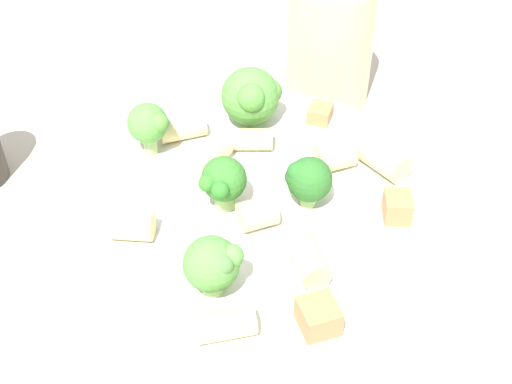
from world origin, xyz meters
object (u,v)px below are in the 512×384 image
at_px(rigatoni_1, 208,155).
at_px(broccoli_floret_0, 214,264).
at_px(broccoli_floret_3, 149,124).
at_px(rigatoni_7, 335,156).
at_px(drinking_glass, 329,50).
at_px(broccoli_floret_2, 223,185).
at_px(chicken_chunk_1, 398,207).
at_px(rigatoni_8, 226,325).
at_px(rigatoni_0, 253,139).
at_px(rigatoni_2, 309,261).
at_px(chicken_chunk_0, 318,316).
at_px(broccoli_floret_1, 251,96).
at_px(rigatoni_4, 132,225).
at_px(pasta_bowl, 256,227).
at_px(rigatoni_6, 384,158).
at_px(rigatoni_5, 263,213).
at_px(rigatoni_3, 182,129).
at_px(chicken_chunk_2, 320,113).
at_px(broccoli_floret_4, 307,181).

bearing_deg(rigatoni_1, broccoli_floret_0, 2.23).
xyz_separation_m(broccoli_floret_0, broccoli_floret_3, (-0.11, -0.04, 0.00)).
xyz_separation_m(rigatoni_7, drinking_glass, (-0.14, 0.01, -0.01)).
height_order(broccoli_floret_2, chicken_chunk_1, broccoli_floret_2).
relative_size(rigatoni_8, chicken_chunk_1, 1.59).
xyz_separation_m(broccoli_floret_3, rigatoni_0, (-0.00, 0.06, -0.02)).
bearing_deg(rigatoni_2, chicken_chunk_0, 1.93).
distance_m(broccoli_floret_2, rigatoni_2, 0.07).
height_order(broccoli_floret_1, broccoli_floret_3, broccoli_floret_1).
relative_size(rigatoni_0, rigatoni_4, 1.07).
bearing_deg(broccoli_floret_2, broccoli_floret_0, -5.08).
xyz_separation_m(rigatoni_7, rigatoni_8, (0.12, -0.07, -0.00)).
relative_size(broccoli_floret_3, rigatoni_1, 1.21).
bearing_deg(pasta_bowl, drinking_glass, 159.58).
xyz_separation_m(broccoli_floret_0, broccoli_floret_1, (-0.14, 0.02, 0.00)).
xyz_separation_m(rigatoni_2, chicken_chunk_0, (0.04, 0.00, -0.00)).
relative_size(rigatoni_6, chicken_chunk_0, 1.59).
relative_size(rigatoni_5, chicken_chunk_0, 1.07).
relative_size(pasta_bowl, rigatoni_3, 8.04).
bearing_deg(broccoli_floret_3, chicken_chunk_0, 32.45).
distance_m(broccoli_floret_1, broccoli_floret_3, 0.07).
bearing_deg(rigatoni_6, pasta_bowl, -70.34).
xyz_separation_m(broccoli_floret_3, rigatoni_2, (0.10, 0.09, -0.01)).
distance_m(rigatoni_5, chicken_chunk_2, 0.11).
xyz_separation_m(broccoli_floret_2, broccoli_floret_3, (-0.05, -0.04, 0.00)).
bearing_deg(rigatoni_6, chicken_chunk_1, 0.49).
bearing_deg(broccoli_floret_0, rigatoni_7, 142.47).
bearing_deg(chicken_chunk_1, rigatoni_8, -51.50).
distance_m(broccoli_floret_4, rigatoni_0, 0.06).
distance_m(broccoli_floret_0, rigatoni_3, 0.13).
relative_size(chicken_chunk_1, chicken_chunk_2, 1.07).
relative_size(rigatoni_3, chicken_chunk_0, 1.53).
height_order(broccoli_floret_4, drinking_glass, drinking_glass).
distance_m(broccoli_floret_0, drinking_glass, 0.25).
height_order(broccoli_floret_4, rigatoni_5, broccoli_floret_4).
distance_m(pasta_bowl, chicken_chunk_0, 0.09).
bearing_deg(chicken_chunk_2, rigatoni_7, 3.49).
height_order(broccoli_floret_0, broccoli_floret_2, same).
xyz_separation_m(chicken_chunk_1, chicken_chunk_2, (-0.09, -0.03, -0.00)).
bearing_deg(rigatoni_8, rigatoni_4, -143.96).
distance_m(rigatoni_1, rigatoni_3, 0.03).
height_order(chicken_chunk_1, drinking_glass, drinking_glass).
xyz_separation_m(broccoli_floret_2, chicken_chunk_0, (0.08, 0.04, -0.01)).
xyz_separation_m(rigatoni_2, rigatoni_4, (-0.03, -0.09, 0.00)).
bearing_deg(rigatoni_6, broccoli_floret_0, -48.40).
distance_m(broccoli_floret_3, rigatoni_8, 0.15).
xyz_separation_m(broccoli_floret_1, chicken_chunk_0, (0.16, 0.02, -0.01)).
bearing_deg(broccoli_floret_1, broccoli_floret_0, -9.76).
height_order(broccoli_floret_1, rigatoni_2, broccoli_floret_1).
xyz_separation_m(broccoli_floret_0, rigatoni_1, (-0.10, -0.00, -0.01)).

